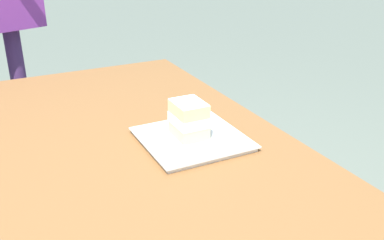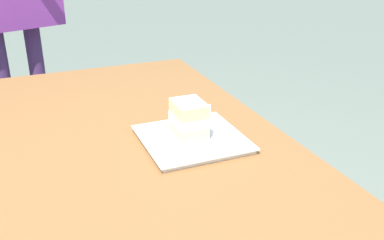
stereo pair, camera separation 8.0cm
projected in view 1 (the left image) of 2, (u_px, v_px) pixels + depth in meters
patio_table at (125, 195)px, 1.10m from camera, size 1.68×0.96×0.71m
dessert_plate at (192, 139)px, 1.19m from camera, size 0.27×0.27×0.02m
cake_slice at (189, 119)px, 1.17m from camera, size 0.10×0.08×0.10m
dessert_fork at (207, 116)px, 1.35m from camera, size 0.16×0.08×0.01m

